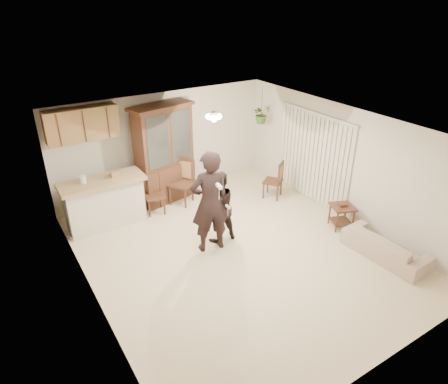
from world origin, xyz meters
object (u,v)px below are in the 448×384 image
chair_hutch_left (181,191)px  china_hutch (164,155)px  adult (210,208)px  chair_hutch_right (272,187)px  side_table (341,216)px  child (218,211)px  sofa (387,241)px  chair_bar (155,202)px

chair_hutch_left → china_hutch: bearing=170.5°
adult → chair_hutch_right: (2.42, 1.08, -0.63)m
side_table → chair_hutch_left: 3.72m
adult → child: bearing=-139.4°
adult → chair_hutch_right: adult is taller
sofa → chair_bar: bearing=35.0°
side_table → chair_hutch_right: bearing=100.8°
sofa → chair_hutch_left: 4.66m
sofa → china_hutch: china_hutch is taller
chair_bar → chair_hutch_right: bearing=-6.3°
side_table → adult: bearing=163.4°
child → chair_hutch_right: 2.35m
adult → side_table: bearing=173.1°
sofa → chair_hutch_left: (-2.30, 4.05, -0.05)m
child → chair_hutch_right: (2.12, 0.91, -0.41)m
adult → chair_hutch_left: 2.12m
china_hutch → chair_bar: size_ratio=2.49×
adult → china_hutch: (0.18, 2.40, 0.26)m
child → chair_bar: bearing=-70.0°
sofa → chair_hutch_right: chair_hutch_right is taller
chair_bar → sofa: bearing=-42.3°
adult → chair_bar: (-0.35, 1.90, -0.64)m
child → adult: bearing=30.5°
sofa → adult: (-2.68, 2.05, 0.53)m
chair_hutch_left → sofa: bearing=-6.8°
adult → chair_hutch_left: adult is taller
sofa → child: (-2.39, 2.22, 0.31)m
china_hutch → chair_hutch_right: (2.24, -1.31, -0.89)m
child → chair_bar: child is taller
side_table → chair_hutch_left: (-2.40, 2.83, 0.05)m
chair_hutch_left → child: bearing=-39.0°
sofa → chair_hutch_right: 3.14m
chair_hutch_left → adult: bearing=-47.1°
child → chair_hutch_left: child is taller
side_table → chair_hutch_right: 1.95m
sofa → chair_hutch_right: size_ratio=1.98×
child → china_hutch: (-0.12, 2.22, 0.48)m
china_hutch → chair_hutch_right: bearing=-41.5°
adult → chair_bar: size_ratio=1.92×
sofa → china_hutch: size_ratio=0.80×
adult → china_hutch: size_ratio=0.77×
adult → chair_hutch_right: 2.73m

